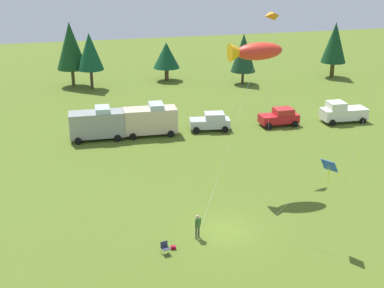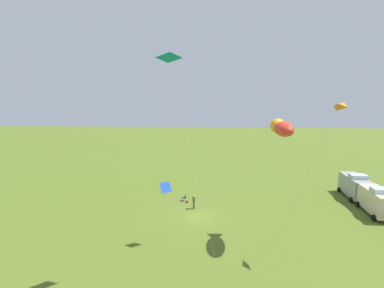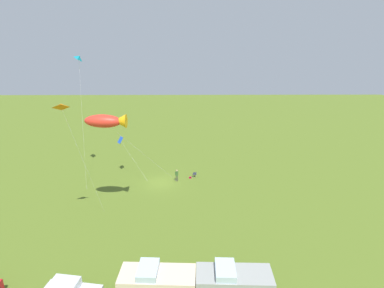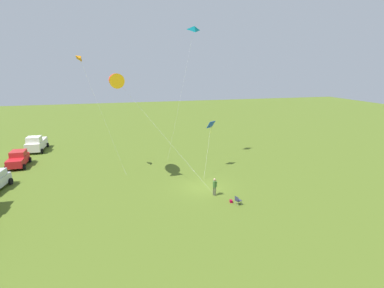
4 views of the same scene
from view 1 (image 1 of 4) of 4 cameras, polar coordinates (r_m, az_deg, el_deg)
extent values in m
plane|color=#516720|center=(37.51, 3.72, -9.20)|extent=(160.00, 160.00, 0.00)
cylinder|color=#545640|center=(36.44, 0.71, -9.35)|extent=(0.14, 0.14, 0.85)
cylinder|color=#545640|center=(36.31, 0.45, -9.46)|extent=(0.14, 0.14, 0.85)
cylinder|color=#39612B|center=(36.01, 0.59, -8.40)|extent=(0.46, 0.46, 0.62)
sphere|color=tan|center=(35.79, 0.59, -7.75)|extent=(0.24, 0.24, 0.24)
cylinder|color=#39612B|center=(36.07, 0.89, -8.28)|extent=(0.18, 0.15, 0.56)
cylinder|color=#39612B|center=(35.84, 0.41, -8.49)|extent=(0.16, 0.14, 0.56)
cube|color=#2F324C|center=(34.71, -2.85, -11.05)|extent=(0.58, 0.58, 0.04)
cube|color=#2F324C|center=(34.78, -3.01, -10.60)|extent=(0.48, 0.15, 0.40)
cylinder|color=#A5A8AD|center=(34.73, -2.37, -11.43)|extent=(0.03, 0.03, 0.42)
cylinder|color=#A5A8AD|center=(34.59, -3.01, -11.59)|extent=(0.03, 0.03, 0.42)
cylinder|color=#A5A8AD|center=(35.06, -2.67, -11.10)|extent=(0.03, 0.03, 0.42)
cylinder|color=#A5A8AD|center=(34.91, -3.31, -11.26)|extent=(0.03, 0.03, 0.42)
cube|color=#A0092A|center=(35.35, -2.01, -10.98)|extent=(0.35, 0.27, 0.22)
cube|color=#959792|center=(54.52, -10.13, 2.11)|extent=(5.48, 2.40, 2.50)
cube|color=silver|center=(54.09, -9.54, 3.67)|extent=(1.47, 2.08, 0.50)
cylinder|color=black|center=(56.12, -8.12, 1.42)|extent=(0.69, 0.25, 0.68)
cylinder|color=black|center=(53.88, -7.93, 0.60)|extent=(0.69, 0.25, 0.68)
cylinder|color=black|center=(56.04, -12.08, 1.13)|extent=(0.69, 0.25, 0.68)
cylinder|color=black|center=(53.80, -12.05, 0.30)|extent=(0.69, 0.25, 0.68)
cube|color=beige|center=(55.05, -4.48, 2.56)|extent=(5.49, 2.43, 2.50)
cube|color=silver|center=(54.68, -3.85, 4.10)|extent=(1.49, 2.08, 0.50)
cylinder|color=black|center=(56.82, -2.66, 1.85)|extent=(0.69, 0.25, 0.68)
cylinder|color=black|center=(54.60, -2.26, 1.06)|extent=(0.69, 0.25, 0.68)
cylinder|color=black|center=(56.38, -6.56, 1.59)|extent=(0.69, 0.25, 0.68)
cylinder|color=black|center=(54.15, -6.32, 0.78)|extent=(0.69, 0.25, 0.68)
cube|color=silver|center=(56.55, 1.89, 2.26)|extent=(4.42, 2.40, 0.90)
cube|color=silver|center=(56.38, 2.41, 3.02)|extent=(2.22, 1.93, 0.65)
cylinder|color=black|center=(57.83, 3.25, 2.19)|extent=(0.71, 0.32, 0.68)
cylinder|color=black|center=(55.98, 3.55, 1.54)|extent=(0.71, 0.32, 0.68)
cylinder|color=black|center=(57.46, 0.26, 2.10)|extent=(0.71, 0.32, 0.68)
cylinder|color=black|center=(55.60, 0.47, 1.45)|extent=(0.71, 0.32, 0.68)
cube|color=red|center=(58.78, 9.23, 2.71)|extent=(4.23, 1.87, 0.90)
cube|color=red|center=(58.75, 9.73, 3.47)|extent=(2.03, 1.69, 0.65)
cylinder|color=black|center=(60.38, 10.14, 2.69)|extent=(0.68, 0.23, 0.68)
cylinder|color=black|center=(58.69, 10.95, 2.11)|extent=(0.68, 0.23, 0.68)
cylinder|color=black|center=(59.20, 7.48, 2.48)|extent=(0.68, 0.23, 0.68)
cylinder|color=black|center=(57.47, 8.22, 1.88)|extent=(0.68, 0.23, 0.68)
cube|color=white|center=(61.52, 15.88, 3.14)|extent=(5.07, 2.17, 1.20)
cube|color=white|center=(60.79, 15.13, 3.99)|extent=(1.86, 1.90, 0.80)
cylinder|color=black|center=(59.97, 14.77, 2.20)|extent=(0.69, 0.24, 0.68)
cylinder|color=black|center=(61.82, 13.89, 2.83)|extent=(0.69, 0.24, 0.68)
cylinder|color=black|center=(61.65, 17.77, 2.39)|extent=(0.69, 0.24, 0.68)
cylinder|color=black|center=(63.45, 16.83, 3.00)|extent=(0.69, 0.24, 0.68)
cylinder|color=#4A4125|center=(76.24, -12.57, 6.96)|extent=(0.45, 0.45, 2.41)
cone|color=#14401C|center=(75.36, -12.83, 10.19)|extent=(4.05, 4.05, 6.35)
cylinder|color=#473128|center=(74.11, -10.65, 6.80)|extent=(0.41, 0.41, 2.65)
cone|color=#104528|center=(73.31, -10.85, 9.67)|extent=(3.52, 3.52, 4.92)
cylinder|color=#523825|center=(77.71, -2.72, 7.47)|extent=(0.60, 0.60, 1.84)
cone|color=#104326|center=(77.13, -2.76, 9.45)|extent=(3.79, 3.79, 3.62)
cylinder|color=#422E22|center=(76.02, 5.42, 7.07)|extent=(0.36, 0.36, 1.77)
cone|color=#173C22|center=(75.28, 5.51, 9.66)|extent=(3.45, 3.45, 5.23)
cylinder|color=#443F19|center=(82.19, 14.72, 7.68)|extent=(0.61, 0.61, 2.21)
cone|color=#113C1E|center=(81.43, 14.98, 10.43)|extent=(3.61, 3.61, 5.80)
ellipsoid|color=red|center=(42.44, 7.15, 9.79)|extent=(3.88, 1.65, 1.46)
cone|color=#F9AD12|center=(41.85, 4.92, 9.72)|extent=(1.34, 1.44, 1.44)
sphere|color=yellow|center=(43.19, 8.28, 10.15)|extent=(0.35, 0.35, 0.35)
cylinder|color=silver|center=(38.85, 4.12, 0.64)|extent=(7.12, 8.46, 10.76)
cylinder|color=#4C3823|center=(36.56, 0.60, -10.00)|extent=(0.04, 0.04, 0.01)
cylinder|color=silver|center=(38.41, 18.21, 3.88)|extent=(0.39, 3.71, 16.46)
cylinder|color=#4C3823|center=(42.72, 15.49, -6.03)|extent=(0.04, 0.04, 0.01)
cube|color=blue|center=(35.05, 14.44, -2.24)|extent=(1.02, 1.15, 0.84)
cylinder|color=#EDEE0D|center=(35.28, 14.36, -3.14)|extent=(0.04, 0.04, 1.00)
cylinder|color=silver|center=(36.16, 10.61, -5.89)|extent=(3.85, 2.05, 5.40)
cylinder|color=#4C3823|center=(37.56, 6.99, -9.27)|extent=(0.04, 0.04, 0.01)
pyramid|color=orange|center=(46.22, 8.78, 13.41)|extent=(1.27, 1.03, 0.74)
cylinder|color=silver|center=(45.49, 8.28, 4.87)|extent=(1.57, 4.06, 12.86)
cylinder|color=#4C3823|center=(45.63, 7.91, -3.66)|extent=(0.04, 0.04, 0.01)
camera|label=2|loc=(53.14, 39.64, 11.44)|focal=28.00mm
camera|label=3|loc=(69.15, -9.48, 19.90)|focal=28.00mm
camera|label=4|loc=(43.60, -37.75, 7.71)|focal=28.00mm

